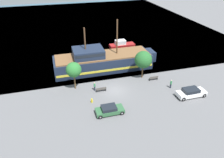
{
  "coord_description": "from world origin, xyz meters",
  "views": [
    {
      "loc": [
        -9.34,
        -30.61,
        20.63
      ],
      "look_at": [
        -0.01,
        2.0,
        1.2
      ],
      "focal_mm": 35.0,
      "sensor_mm": 36.0,
      "label": 1
    }
  ],
  "objects_px": {
    "parked_car_curb_front": "(110,110)",
    "bench_promenade_west": "(101,89)",
    "pirate_ship": "(102,61)",
    "parked_car_curb_mid": "(191,93)",
    "bench_promenade_east": "(154,78)",
    "pedestrian_walking_near": "(95,86)",
    "pedestrian_walking_far": "(171,84)",
    "moored_boat_dockside": "(122,45)",
    "fire_hydrant": "(92,100)"
  },
  "relations": [
    {
      "from": "moored_boat_dockside",
      "to": "parked_car_curb_front",
      "type": "distance_m",
      "value": 26.17
    },
    {
      "from": "parked_car_curb_front",
      "to": "bench_promenade_east",
      "type": "height_order",
      "value": "parked_car_curb_front"
    },
    {
      "from": "pedestrian_walking_near",
      "to": "pedestrian_walking_far",
      "type": "distance_m",
      "value": 13.41
    },
    {
      "from": "moored_boat_dockside",
      "to": "fire_hydrant",
      "type": "relative_size",
      "value": 8.2
    },
    {
      "from": "pirate_ship",
      "to": "parked_car_curb_front",
      "type": "height_order",
      "value": "pirate_ship"
    },
    {
      "from": "moored_boat_dockside",
      "to": "bench_promenade_west",
      "type": "xyz_separation_m",
      "value": [
        -9.63,
        -18.07,
        -0.36
      ]
    },
    {
      "from": "parked_car_curb_mid",
      "to": "bench_promenade_west",
      "type": "bearing_deg",
      "value": 158.35
    },
    {
      "from": "parked_car_curb_front",
      "to": "bench_promenade_west",
      "type": "distance_m",
      "value": 6.18
    },
    {
      "from": "pedestrian_walking_far",
      "to": "fire_hydrant",
      "type": "bearing_deg",
      "value": -177.84
    },
    {
      "from": "bench_promenade_east",
      "to": "parked_car_curb_mid",
      "type": "bearing_deg",
      "value": -61.65
    },
    {
      "from": "parked_car_curb_front",
      "to": "pedestrian_walking_near",
      "type": "xyz_separation_m",
      "value": [
        -0.8,
        6.81,
        0.15
      ]
    },
    {
      "from": "parked_car_curb_mid",
      "to": "pedestrian_walking_far",
      "type": "xyz_separation_m",
      "value": [
        -1.88,
        3.33,
        0.06
      ]
    },
    {
      "from": "fire_hydrant",
      "to": "bench_promenade_east",
      "type": "height_order",
      "value": "bench_promenade_east"
    },
    {
      "from": "pirate_ship",
      "to": "parked_car_curb_front",
      "type": "bearing_deg",
      "value": -99.56
    },
    {
      "from": "pirate_ship",
      "to": "pedestrian_walking_far",
      "type": "bearing_deg",
      "value": -46.74
    },
    {
      "from": "parked_car_curb_mid",
      "to": "fire_hydrant",
      "type": "xyz_separation_m",
      "value": [
        -16.17,
        2.79,
        -0.34
      ]
    },
    {
      "from": "parked_car_curb_front",
      "to": "pedestrian_walking_far",
      "type": "relative_size",
      "value": 2.6
    },
    {
      "from": "parked_car_curb_front",
      "to": "bench_promenade_east",
      "type": "bearing_deg",
      "value": 34.44
    },
    {
      "from": "moored_boat_dockside",
      "to": "bench_promenade_west",
      "type": "relative_size",
      "value": 3.58
    },
    {
      "from": "pedestrian_walking_far",
      "to": "bench_promenade_east",
      "type": "bearing_deg",
      "value": 117.22
    },
    {
      "from": "pirate_ship",
      "to": "moored_boat_dockside",
      "type": "bearing_deg",
      "value": 52.91
    },
    {
      "from": "moored_boat_dockside",
      "to": "pedestrian_walking_near",
      "type": "relative_size",
      "value": 3.93
    },
    {
      "from": "fire_hydrant",
      "to": "pedestrian_walking_far",
      "type": "relative_size",
      "value": 0.48
    },
    {
      "from": "moored_boat_dockside",
      "to": "pedestrian_walking_near",
      "type": "bearing_deg",
      "value": -121.39
    },
    {
      "from": "parked_car_curb_mid",
      "to": "bench_promenade_west",
      "type": "distance_m",
      "value": 15.05
    },
    {
      "from": "parked_car_curb_front",
      "to": "bench_promenade_west",
      "type": "relative_size",
      "value": 2.38
    },
    {
      "from": "bench_promenade_east",
      "to": "bench_promenade_west",
      "type": "distance_m",
      "value": 10.45
    },
    {
      "from": "pirate_ship",
      "to": "bench_promenade_west",
      "type": "relative_size",
      "value": 11.91
    },
    {
      "from": "parked_car_curb_mid",
      "to": "pedestrian_walking_near",
      "type": "distance_m",
      "value": 16.21
    },
    {
      "from": "pirate_ship",
      "to": "parked_car_curb_mid",
      "type": "xyz_separation_m",
      "value": [
        11.76,
        -13.82,
        -1.07
      ]
    },
    {
      "from": "pedestrian_walking_near",
      "to": "pirate_ship",
      "type": "bearing_deg",
      "value": 67.07
    },
    {
      "from": "pedestrian_walking_far",
      "to": "parked_car_curb_front",
      "type": "bearing_deg",
      "value": -162.19
    },
    {
      "from": "pirate_ship",
      "to": "bench_promenade_west",
      "type": "distance_m",
      "value": 8.68
    },
    {
      "from": "bench_promenade_east",
      "to": "pedestrian_walking_far",
      "type": "relative_size",
      "value": 1.04
    },
    {
      "from": "parked_car_curb_front",
      "to": "parked_car_curb_mid",
      "type": "xyz_separation_m",
      "value": [
        14.19,
        0.63,
        0.1
      ]
    },
    {
      "from": "parked_car_curb_front",
      "to": "pirate_ship",
      "type": "bearing_deg",
      "value": 80.44
    },
    {
      "from": "parked_car_curb_mid",
      "to": "pedestrian_walking_near",
      "type": "xyz_separation_m",
      "value": [
        -14.98,
        6.19,
        0.05
      ]
    },
    {
      "from": "pedestrian_walking_far",
      "to": "bench_promenade_west",
      "type": "bearing_deg",
      "value": 169.6
    },
    {
      "from": "fire_hydrant",
      "to": "pedestrian_walking_near",
      "type": "bearing_deg",
      "value": 70.82
    },
    {
      "from": "pirate_ship",
      "to": "bench_promenade_east",
      "type": "height_order",
      "value": "pirate_ship"
    },
    {
      "from": "moored_boat_dockside",
      "to": "pedestrian_walking_near",
      "type": "height_order",
      "value": "moored_boat_dockside"
    },
    {
      "from": "fire_hydrant",
      "to": "bench_promenade_west",
      "type": "height_order",
      "value": "bench_promenade_west"
    },
    {
      "from": "pirate_ship",
      "to": "moored_boat_dockside",
      "type": "height_order",
      "value": "pirate_ship"
    },
    {
      "from": "pedestrian_walking_near",
      "to": "pedestrian_walking_far",
      "type": "relative_size",
      "value": 0.99
    },
    {
      "from": "parked_car_curb_mid",
      "to": "bench_promenade_east",
      "type": "relative_size",
      "value": 2.94
    },
    {
      "from": "fire_hydrant",
      "to": "pedestrian_walking_far",
      "type": "distance_m",
      "value": 14.3
    },
    {
      "from": "moored_boat_dockside",
      "to": "bench_promenade_east",
      "type": "distance_m",
      "value": 17.0
    },
    {
      "from": "pirate_ship",
      "to": "pedestrian_walking_near",
      "type": "distance_m",
      "value": 8.35
    },
    {
      "from": "parked_car_curb_mid",
      "to": "bench_promenade_east",
      "type": "xyz_separation_m",
      "value": [
        -3.59,
        6.65,
        -0.32
      ]
    },
    {
      "from": "pirate_ship",
      "to": "bench_promenade_east",
      "type": "xyz_separation_m",
      "value": [
        8.17,
        -7.18,
        -1.38
      ]
    }
  ]
}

